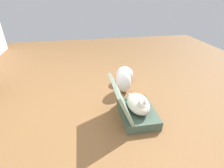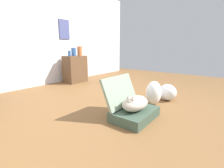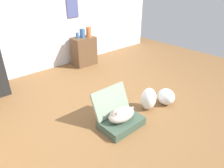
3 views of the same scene
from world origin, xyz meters
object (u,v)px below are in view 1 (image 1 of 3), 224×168
at_px(cat, 138,104).
at_px(plastic_bag_clear, 125,74).
at_px(plastic_bag_white, 123,81).
at_px(suitcase_base, 137,113).

distance_m(cat, plastic_bag_clear, 1.03).
bearing_deg(plastic_bag_white, plastic_bag_clear, -16.87).
relative_size(suitcase_base, plastic_bag_white, 1.61).
xyz_separation_m(suitcase_base, plastic_bag_white, (0.66, 0.03, 0.13)).
xyz_separation_m(suitcase_base, plastic_bag_clear, (1.01, -0.07, 0.08)).
relative_size(suitcase_base, cat, 1.20).
bearing_deg(plastic_bag_clear, suitcase_base, 175.94).
distance_m(suitcase_base, cat, 0.15).
relative_size(cat, plastic_bag_clear, 1.67).
height_order(plastic_bag_white, plastic_bag_clear, plastic_bag_white).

